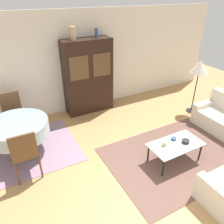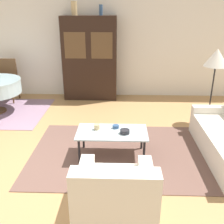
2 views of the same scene
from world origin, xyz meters
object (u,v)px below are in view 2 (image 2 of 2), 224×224
Objects in this scene: vase_tall at (74,8)px; vase_short at (101,10)px; coffee_table at (112,134)px; floor_lamp at (216,60)px; bowl at (125,132)px; dining_chair_far at (7,77)px; cup at (97,127)px; armchair at (115,197)px; bowl_small at (116,127)px; display_cabinet at (90,59)px.

vase_short is (0.62, 0.00, -0.04)m from vase_tall.
coffee_table is 2.51m from floor_lamp.
coffee_table is 0.22m from bowl.
dining_chair_far is 3.54m from cup.
cup is (-0.24, 0.07, 0.08)m from coffee_table.
armchair is at bearing -95.18° from bowl.
floor_lamp is 2.38m from bowl_small.
vase_tall is at bearing 104.71° from cup.
coffee_table is 0.26m from cup.
bowl is 0.61× the size of vase_short.
vase_short is at bearing 95.91° from armchair.
display_cabinet is 6.52× the size of vase_tall.
vase_tall is (-1.17, 2.92, 1.71)m from bowl.
floor_lamp is 2.64m from cup.
coffee_table is at bearing -77.34° from display_cabinet.
bowl is at bearing -140.33° from floor_lamp.
coffee_table is 0.73× the size of floor_lamp.
vase_tall is (-1.05, 4.18, 1.88)m from armchair.
vase_tall is 0.62m from vase_short.
armchair is at bearing 125.03° from dining_chair_far.
bowl is at bearing -16.62° from coffee_table.
coffee_table is 10.73× the size of bowl_small.
bowl is (0.43, -0.13, -0.01)m from cup.
armchair is 6.03× the size of bowl.
armchair is 8.62× the size of bowl_small.
dining_chair_far is at bearing 164.71° from floor_lamp.
cup is 0.28× the size of vase_tall.
floor_lamp is 4.81× the size of vase_tall.
display_cabinet reaches higher than coffee_table.
display_cabinet is 2.10m from dining_chair_far.
bowl is at bearing -52.91° from bowl_small.
cup is 3.25m from vase_short.
vase_tall is (-0.33, 0.00, 1.16)m from display_cabinet.
armchair is at bearing -124.27° from floor_lamp.
dining_chair_far is 2.81m from vase_short.
armchair is 3.65× the size of vase_short.
floor_lamp is at bearing 164.71° from dining_chair_far.
floor_lamp is 6.25× the size of vase_short.
display_cabinet is 1.16m from vase_short.
armchair is 1.28m from bowl.
bowl_small is (-0.03, 1.45, 0.16)m from armchair.
display_cabinet is 1.21m from vase_tall.
floor_lamp is (2.56, -1.49, 0.27)m from display_cabinet.
dining_chair_far is 10.07× the size of bowl_small.
vase_short is at bearing -174.19° from dining_chair_far.
armchair reaches higher than bowl.
vase_short is (-0.41, 2.73, 1.68)m from bowl_small.
coffee_table is at bearing 135.67° from dining_chair_far.
vase_short is (-0.43, 4.18, 1.84)m from armchair.
cup is 0.37× the size of vase_short.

